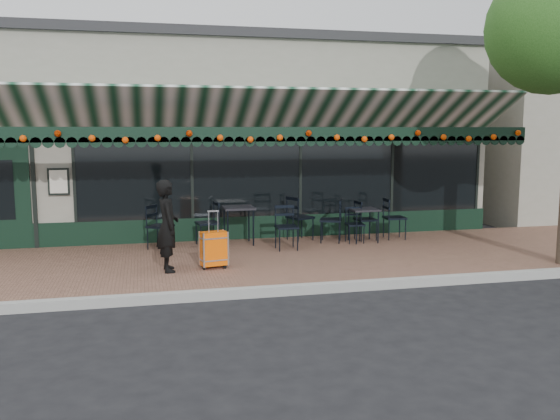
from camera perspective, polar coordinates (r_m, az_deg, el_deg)
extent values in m
plane|color=black|center=(9.36, -0.04, -8.07)|extent=(80.00, 80.00, 0.00)
cube|color=brown|center=(11.24, -2.37, -4.98)|extent=(18.00, 4.00, 0.15)
cube|color=#9E9E99|center=(9.26, 0.07, -7.76)|extent=(18.00, 0.16, 0.15)
cube|color=gray|center=(16.89, -6.26, 6.70)|extent=(12.00, 8.00, 4.50)
cube|color=black|center=(13.19, 1.11, 3.84)|extent=(9.20, 0.04, 2.00)
cube|color=black|center=(13.11, -25.24, 1.32)|extent=(1.10, 0.07, 2.20)
cube|color=silver|center=(12.86, -20.54, 2.57)|extent=(0.42, 0.04, 0.55)
cube|color=black|center=(11.47, -2.93, 7.29)|extent=(12.00, 0.03, 0.28)
cylinder|color=#E74807|center=(11.41, -2.87, 7.19)|extent=(11.60, 0.12, 0.12)
imported|color=black|center=(10.21, -10.77, -1.51)|extent=(0.43, 0.60, 1.57)
cube|color=#FF6008|center=(10.38, -6.40, -3.69)|extent=(0.48, 0.33, 0.59)
cube|color=black|center=(10.44, -6.37, -5.42)|extent=(0.48, 0.33, 0.06)
cube|color=silver|center=(10.29, -6.44, -1.10)|extent=(0.20, 0.07, 0.36)
cube|color=black|center=(12.80, 8.05, 0.05)|extent=(0.59, 0.59, 0.04)
cylinder|color=black|center=(12.54, 7.38, -1.76)|extent=(0.03, 0.03, 0.68)
cylinder|color=black|center=(12.72, 9.44, -1.67)|extent=(0.03, 0.03, 0.68)
cylinder|color=black|center=(12.99, 6.62, -1.42)|extent=(0.03, 0.03, 0.68)
cylinder|color=black|center=(13.16, 8.62, -1.33)|extent=(0.03, 0.03, 0.68)
cube|color=black|center=(12.46, -4.02, 0.22)|extent=(0.64, 0.64, 0.04)
cylinder|color=black|center=(12.22, -5.04, -1.82)|extent=(0.03, 0.03, 0.75)
cylinder|color=black|center=(12.30, -2.57, -1.73)|extent=(0.03, 0.03, 0.75)
cylinder|color=black|center=(12.74, -5.39, -1.43)|extent=(0.03, 0.03, 0.75)
cylinder|color=black|center=(12.82, -3.01, -1.34)|extent=(0.03, 0.03, 0.75)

